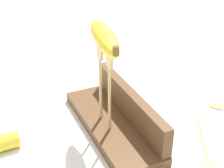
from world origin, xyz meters
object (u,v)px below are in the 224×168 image
at_px(fork_fallen_far, 206,150).
at_px(banana_chunk_near, 7,142).
at_px(banana_raised_center, 104,37).
at_px(fork_stand_center, 105,80).

distance_m(fork_fallen_far, banana_chunk_near, 0.43).
xyz_separation_m(banana_raised_center, banana_chunk_near, (-0.03, -0.22, -0.22)).
bearing_deg(fork_stand_center, banana_raised_center, 170.13).
height_order(fork_stand_center, banana_chunk_near, fork_stand_center).
distance_m(banana_raised_center, fork_fallen_far, 0.33).
bearing_deg(banana_raised_center, banana_chunk_near, -98.55).
xyz_separation_m(banana_raised_center, fork_fallen_far, (0.16, 0.17, -0.23)).
bearing_deg(fork_fallen_far, fork_stand_center, -132.30).
bearing_deg(banana_chunk_near, fork_stand_center, 81.43).
height_order(fork_fallen_far, banana_chunk_near, banana_chunk_near).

